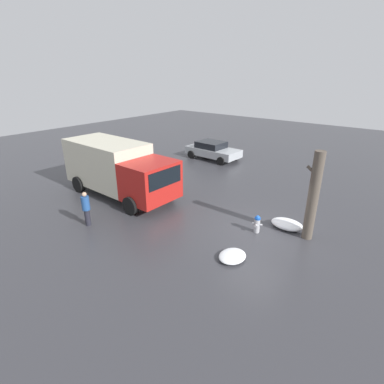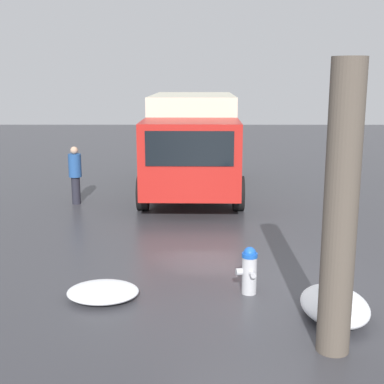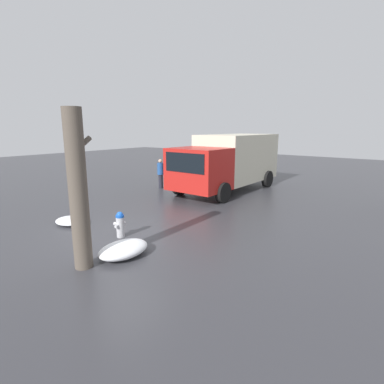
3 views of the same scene
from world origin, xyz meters
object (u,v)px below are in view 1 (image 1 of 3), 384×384
fire_hydrant (257,224)px  pedestrian (86,207)px  delivery_truck (118,167)px  tree_trunk (313,196)px  parked_car (213,150)px

fire_hydrant → pedestrian: pedestrian is taller
delivery_truck → tree_trunk: bearing=101.6°
parked_car → tree_trunk: bearing=55.5°
parked_car → pedestrian: bearing=10.7°
tree_trunk → pedestrian: bearing=32.0°
tree_trunk → parked_car: tree_trunk is taller
fire_hydrant → parked_car: (8.01, -8.17, 0.30)m
tree_trunk → fire_hydrant: bearing=25.9°
tree_trunk → delivery_truck: 9.88m
fire_hydrant → tree_trunk: tree_trunk is taller
fire_hydrant → pedestrian: 7.39m
fire_hydrant → tree_trunk: bearing=103.9°
tree_trunk → pedestrian: tree_trunk is taller
tree_trunk → delivery_truck: tree_trunk is taller
fire_hydrant → pedestrian: (6.14, 4.09, 0.46)m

